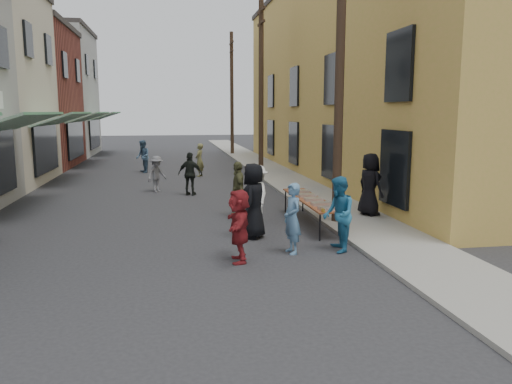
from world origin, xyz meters
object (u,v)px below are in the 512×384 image
object	(u,v)px
utility_pole_near	(340,65)
serving_table	(310,200)
server	(370,184)
guest_front_c	(338,214)
utility_pole_far	(232,94)
catering_tray_sausage	(329,208)
utility_pole_mid	(261,86)
guest_front_a	(254,201)

from	to	relation	value
utility_pole_near	serving_table	distance (m)	3.86
utility_pole_near	server	world-z (taller)	utility_pole_near
serving_table	guest_front_c	distance (m)	2.86
utility_pole_far	serving_table	distance (m)	24.21
guest_front_c	utility_pole_far	bearing A→B (deg)	-174.08
utility_pole_near	catering_tray_sausage	distance (m)	4.09
utility_pole_mid	serving_table	size ratio (longest dim) A/B	2.25
utility_pole_near	catering_tray_sausage	size ratio (longest dim) A/B	18.00
utility_pole_near	serving_table	xyz separation A→B (m)	(-0.74, 0.10, -3.79)
guest_front_c	utility_pole_near	bearing A→B (deg)	169.71
server	serving_table	bearing A→B (deg)	86.18
guest_front_a	guest_front_c	bearing A→B (deg)	70.54
utility_pole_far	catering_tray_sausage	size ratio (longest dim) A/B	18.00
serving_table	guest_front_c	world-z (taller)	guest_front_c
utility_pole_near	guest_front_a	distance (m)	4.54
utility_pole_near	server	size ratio (longest dim) A/B	4.76
guest_front_a	server	world-z (taller)	server
utility_pole_near	utility_pole_far	xyz separation A→B (m)	(0.00, 24.00, 0.00)
guest_front_c	server	distance (m)	4.01
catering_tray_sausage	guest_front_c	size ratio (longest dim) A/B	0.28
utility_pole_far	catering_tray_sausage	world-z (taller)	utility_pole_far
catering_tray_sausage	server	world-z (taller)	server
utility_pole_far	guest_front_a	size ratio (longest dim) A/B	4.66
utility_pole_near	utility_pole_far	world-z (taller)	same
utility_pole_far	serving_table	world-z (taller)	utility_pole_far
serving_table	guest_front_c	size ratio (longest dim) A/B	2.27
utility_pole_near	guest_front_c	xyz separation A→B (m)	(-0.90, -2.75, -3.62)
utility_pole_far	serving_table	xyz separation A→B (m)	(-0.74, -23.90, -3.79)
utility_pole_far	server	world-z (taller)	utility_pole_far
serving_table	utility_pole_mid	bearing A→B (deg)	86.42
utility_pole_far	catering_tray_sausage	bearing A→B (deg)	-91.67
utility_pole_near	utility_pole_mid	size ratio (longest dim) A/B	1.00
catering_tray_sausage	serving_table	bearing A→B (deg)	90.00
catering_tray_sausage	guest_front_a	bearing A→B (deg)	167.53
utility_pole_near	guest_front_c	world-z (taller)	utility_pole_near
utility_pole_mid	guest_front_c	bearing A→B (deg)	-93.49
utility_pole_mid	guest_front_c	world-z (taller)	utility_pole_mid
utility_pole_mid	catering_tray_sausage	size ratio (longest dim) A/B	18.00
utility_pole_mid	guest_front_c	distance (m)	15.21
serving_table	server	distance (m)	2.11
utility_pole_far	utility_pole_near	bearing A→B (deg)	-90.00
guest_front_a	guest_front_c	size ratio (longest dim) A/B	1.10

